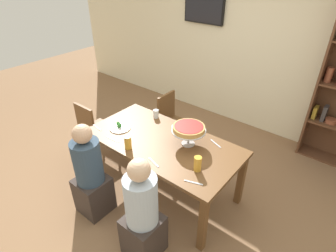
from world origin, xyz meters
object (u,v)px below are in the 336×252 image
at_px(diner_near_right, 142,216).
at_px(salad_plate_near_diner, 181,126).
at_px(chair_head_west, 94,128).
at_px(water_glass_clear_near, 156,114).
at_px(cutlery_fork_far, 97,128).
at_px(cutlery_knife_far, 113,139).
at_px(beer_glass_amber_tall, 198,164).
at_px(beer_glass_amber_short, 128,143).
at_px(chair_far_left, 172,120).
at_px(deep_dish_pizza_stand, 189,129).
at_px(salad_plate_far_diner, 120,127).
at_px(television, 204,9).
at_px(cutlery_fork_near, 154,162).
at_px(cutlery_spare_fork, 193,182).
at_px(dining_table, 163,147).
at_px(cutlery_knife_near, 216,144).
at_px(diner_near_left, 91,177).

height_order(diner_near_right, salad_plate_near_diner, diner_near_right).
height_order(chair_head_west, water_glass_clear_near, chair_head_west).
distance_m(cutlery_fork_far, cutlery_knife_far, 0.35).
bearing_deg(beer_glass_amber_tall, cutlery_fork_far, -174.82).
bearing_deg(beer_glass_amber_short, chair_far_left, 103.64).
height_order(deep_dish_pizza_stand, salad_plate_far_diner, deep_dish_pizza_stand).
xyz_separation_m(chair_far_left, cutlery_knife_far, (0.01, -1.11, 0.26)).
bearing_deg(television, salad_plate_far_diner, -82.12).
bearing_deg(cutlery_fork_near, cutlery_spare_fork, 18.87).
relative_size(dining_table, water_glass_clear_near, 16.47).
relative_size(chair_head_west, cutlery_knife_far, 4.83).
bearing_deg(cutlery_fork_near, deep_dish_pizza_stand, 97.42).
bearing_deg(salad_plate_near_diner, beer_glass_amber_tall, -41.43).
bearing_deg(television, cutlery_fork_near, -66.63).
relative_size(cutlery_knife_near, cutlery_spare_fork, 1.00).
height_order(dining_table, diner_near_left, diner_near_left).
bearing_deg(diner_near_left, salad_plate_far_diner, 15.95).
xyz_separation_m(salad_plate_far_diner, beer_glass_amber_tall, (1.16, -0.04, 0.06)).
bearing_deg(cutlery_fork_near, cutlery_fork_far, -166.42).
xyz_separation_m(television, cutlery_spare_fork, (1.54, -2.44, -1.06)).
relative_size(dining_table, deep_dish_pizza_stand, 4.71).
bearing_deg(salad_plate_far_diner, beer_glass_amber_short, -30.14).
distance_m(diner_near_right, salad_plate_near_diner, 1.23).
bearing_deg(dining_table, chair_head_west, -175.59).
relative_size(chair_far_left, cutlery_knife_far, 4.83).
height_order(water_glass_clear_near, cutlery_knife_near, water_glass_clear_near).
height_order(dining_table, cutlery_fork_near, cutlery_fork_near).
bearing_deg(chair_head_west, deep_dish_pizza_stand, 8.84).
xyz_separation_m(salad_plate_near_diner, cutlery_fork_near, (0.18, -0.71, -0.02)).
xyz_separation_m(television, diner_near_left, (0.49, -2.85, -1.31)).
distance_m(dining_table, cutlery_fork_far, 0.86).
bearing_deg(cutlery_knife_near, cutlery_fork_far, 47.23).
distance_m(dining_table, deep_dish_pizza_stand, 0.41).
xyz_separation_m(diner_near_right, salad_plate_near_diner, (-0.41, 1.13, 0.27)).
distance_m(salad_plate_near_diner, cutlery_spare_fork, 0.96).
relative_size(diner_near_right, beer_glass_amber_short, 7.70).
xyz_separation_m(chair_far_left, deep_dish_pizza_stand, (0.73, -0.64, 0.45)).
bearing_deg(salad_plate_far_diner, water_glass_clear_near, 70.76).
distance_m(beer_glass_amber_short, cutlery_knife_near, 0.97).
relative_size(salad_plate_near_diner, beer_glass_amber_tall, 1.42).
distance_m(dining_table, cutlery_spare_fork, 0.75).
relative_size(beer_glass_amber_tall, beer_glass_amber_short, 1.05).
bearing_deg(chair_far_left, cutlery_fork_near, 30.03).
relative_size(chair_far_left, deep_dish_pizza_stand, 2.29).
bearing_deg(water_glass_clear_near, diner_near_right, -54.19).
xyz_separation_m(diner_near_left, beer_glass_amber_short, (0.20, 0.40, 0.32)).
height_order(deep_dish_pizza_stand, cutlery_fork_near, deep_dish_pizza_stand).
relative_size(television, beer_glass_amber_short, 4.85).
height_order(dining_table, diner_near_right, diner_near_right).
xyz_separation_m(diner_near_right, chair_far_left, (-0.88, 1.54, -0.01)).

